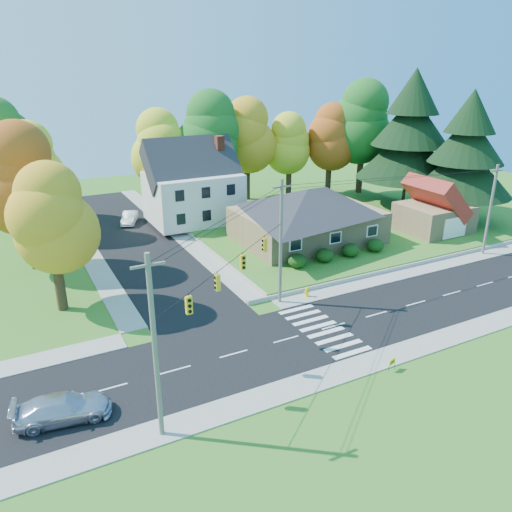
{
  "coord_description": "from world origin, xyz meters",
  "views": [
    {
      "loc": [
        -19.74,
        -25.7,
        17.79
      ],
      "look_at": [
        -2.17,
        8.0,
        3.14
      ],
      "focal_mm": 35.0,
      "sensor_mm": 36.0,
      "label": 1
    }
  ],
  "objects": [
    {
      "name": "lawn",
      "position": [
        13.0,
        21.0,
        0.25
      ],
      "size": [
        30.0,
        30.0,
        0.5
      ],
      "primitive_type": "cube",
      "color": "#3D7923",
      "rests_on": "ground"
    },
    {
      "name": "ground",
      "position": [
        0.0,
        0.0,
        0.0
      ],
      "size": [
        120.0,
        120.0,
        0.0
      ],
      "primitive_type": "plane",
      "color": "#3D7923"
    },
    {
      "name": "ranch_house",
      "position": [
        8.0,
        16.0,
        3.27
      ],
      "size": [
        14.6,
        10.6,
        5.4
      ],
      "color": "tan",
      "rests_on": "lawn"
    },
    {
      "name": "fire_hydrant",
      "position": [
        0.94,
        5.0,
        0.43
      ],
      "size": [
        0.51,
        0.4,
        0.9
      ],
      "color": "#D6D100",
      "rests_on": "ground"
    },
    {
      "name": "tree_west_0",
      "position": [
        -17.0,
        12.0,
        7.15
      ],
      "size": [
        6.16,
        6.16,
        11.47
      ],
      "color": "#3F2A19",
      "rests_on": "ground"
    },
    {
      "name": "silver_sedan",
      "position": [
        -18.79,
        -1.67,
        0.75
      ],
      "size": [
        5.26,
        2.77,
        1.45
      ],
      "primitive_type": "imported",
      "rotation": [
        0.0,
        0.0,
        1.42
      ],
      "color": "silver",
      "rests_on": "road_main"
    },
    {
      "name": "sidewalk_south",
      "position": [
        0.0,
        -5.0,
        0.04
      ],
      "size": [
        90.0,
        2.0,
        0.08
      ],
      "primitive_type": "cube",
      "color": "#9C9A90",
      "rests_on": "ground"
    },
    {
      "name": "hedge_row",
      "position": [
        7.5,
        9.8,
        1.14
      ],
      "size": [
        10.7,
        1.7,
        1.27
      ],
      "color": "#163A10",
      "rests_on": "lawn"
    },
    {
      "name": "road_main",
      "position": [
        0.0,
        0.0,
        0.01
      ],
      "size": [
        90.0,
        8.0,
        0.02
      ],
      "primitive_type": "cube",
      "color": "black",
      "rests_on": "ground"
    },
    {
      "name": "colonial_house",
      "position": [
        0.04,
        28.0,
        4.58
      ],
      "size": [
        10.4,
        8.4,
        9.6
      ],
      "color": "silver",
      "rests_on": "lawn"
    },
    {
      "name": "traffic_infrastructure",
      "position": [
        -0.15,
        1.35,
        5.15
      ],
      "size": [
        38.1,
        10.66,
        10.0
      ],
      "color": "#666059",
      "rests_on": "ground"
    },
    {
      "name": "yard_sign",
      "position": [
        -0.07,
        -6.2,
        0.58
      ],
      "size": [
        0.63,
        0.22,
        0.81
      ],
      "color": "black",
      "rests_on": "ground"
    },
    {
      "name": "white_car",
      "position": [
        -6.77,
        31.81,
        0.71
      ],
      "size": [
        2.98,
        4.42,
        1.38
      ],
      "primitive_type": "imported",
      "rotation": [
        0.0,
        0.0,
        -0.4
      ],
      "color": "silver",
      "rests_on": "road_cross"
    },
    {
      "name": "conifer_east_a",
      "position": [
        27.0,
        22.0,
        9.39
      ],
      "size": [
        12.8,
        12.8,
        16.96
      ],
      "color": "#3F2A19",
      "rests_on": "lawn"
    },
    {
      "name": "conifer_east_b",
      "position": [
        28.0,
        14.0,
        8.28
      ],
      "size": [
        11.2,
        11.2,
        14.84
      ],
      "color": "#3F2A19",
      "rests_on": "lawn"
    },
    {
      "name": "tree_lot_5",
      "position": [
        26.0,
        30.0,
        10.27
      ],
      "size": [
        8.4,
        8.4,
        15.64
      ],
      "color": "#3F2A19",
      "rests_on": "lawn"
    },
    {
      "name": "tree_lot_3",
      "position": [
        16.0,
        33.0,
        7.65
      ],
      "size": [
        6.16,
        6.16,
        11.47
      ],
      "color": "#3F2A19",
      "rests_on": "lawn"
    },
    {
      "name": "tree_lot_4",
      "position": [
        22.0,
        32.0,
        8.31
      ],
      "size": [
        6.72,
        6.72,
        12.51
      ],
      "color": "#3F2A19",
      "rests_on": "lawn"
    },
    {
      "name": "road_cross",
      "position": [
        -8.0,
        26.0,
        0.01
      ],
      "size": [
        8.0,
        44.0,
        0.02
      ],
      "primitive_type": "cube",
      "color": "black",
      "rests_on": "ground"
    },
    {
      "name": "tree_lot_1",
      "position": [
        4.0,
        33.0,
        9.61
      ],
      "size": [
        7.84,
        7.84,
        14.6
      ],
      "color": "#3F2A19",
      "rests_on": "lawn"
    },
    {
      "name": "tree_west_1",
      "position": [
        -18.0,
        22.0,
        8.46
      ],
      "size": [
        7.28,
        7.28,
        13.56
      ],
      "color": "#3F2A19",
      "rests_on": "ground"
    },
    {
      "name": "garage",
      "position": [
        22.0,
        11.99,
        2.84
      ],
      "size": [
        7.3,
        6.3,
        4.6
      ],
      "color": "tan",
      "rests_on": "lawn"
    },
    {
      "name": "tree_west_3",
      "position": [
        -19.0,
        40.0,
        9.11
      ],
      "size": [
        7.84,
        7.84,
        14.6
      ],
      "color": "#3F2A19",
      "rests_on": "ground"
    },
    {
      "name": "tree_west_2",
      "position": [
        -17.0,
        32.0,
        7.81
      ],
      "size": [
        6.72,
        6.72,
        12.51
      ],
      "color": "#3F2A19",
      "rests_on": "ground"
    },
    {
      "name": "tree_lot_0",
      "position": [
        -2.0,
        34.0,
        8.31
      ],
      "size": [
        6.72,
        6.72,
        12.51
      ],
      "color": "#3F2A19",
      "rests_on": "lawn"
    },
    {
      "name": "tree_lot_2",
      "position": [
        10.0,
        34.0,
        8.96
      ],
      "size": [
        7.28,
        7.28,
        13.56
      ],
      "color": "#3F2A19",
      "rests_on": "lawn"
    },
    {
      "name": "sidewalk_north",
      "position": [
        0.0,
        5.0,
        0.04
      ],
      "size": [
        90.0,
        2.0,
        0.08
      ],
      "primitive_type": "cube",
      "color": "#9C9A90",
      "rests_on": "ground"
    }
  ]
}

